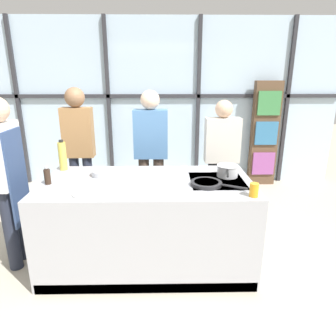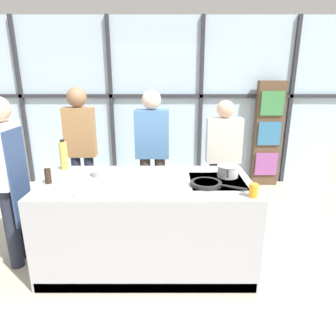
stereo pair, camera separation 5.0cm
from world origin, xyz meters
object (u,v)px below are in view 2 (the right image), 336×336
object	(u,v)px
saucepan	(228,171)
spectator_center_left	(152,148)
pepper_grinder	(48,175)
frying_pan	(207,184)
mixing_bowl	(104,172)
oil_bottle	(64,155)
juice_glass_near	(253,190)
spectator_center_right	(223,154)
spectator_far_left	(81,145)
chef	(8,173)
white_plate	(85,193)

from	to	relation	value
saucepan	spectator_center_left	bearing A→B (deg)	131.90
saucepan	pepper_grinder	xyz separation A→B (m)	(-1.74, -0.19, 0.02)
frying_pan	saucepan	xyz separation A→B (m)	(0.24, 0.25, 0.04)
mixing_bowl	oil_bottle	xyz separation A→B (m)	(-0.47, 0.20, 0.13)
saucepan	juice_glass_near	xyz separation A→B (m)	(0.12, -0.53, -0.00)
spectator_center_right	frying_pan	distance (m)	1.21
mixing_bowl	saucepan	bearing A→B (deg)	-2.50
spectator_far_left	juice_glass_near	size ratio (longest dim) A/B	14.79
spectator_far_left	mixing_bowl	distance (m)	0.97
spectator_center_right	oil_bottle	size ratio (longest dim) A/B	4.81
spectator_center_left	juice_glass_near	bearing A→B (deg)	122.94
spectator_far_left	chef	bearing A→B (deg)	67.65
saucepan	mixing_bowl	distance (m)	1.27
chef	spectator_far_left	size ratio (longest dim) A/B	0.98
oil_bottle	spectator_far_left	bearing A→B (deg)	89.79
saucepan	chef	bearing A→B (deg)	-176.77
frying_pan	spectator_center_right	bearing A→B (deg)	72.88
saucepan	oil_bottle	size ratio (longest dim) A/B	1.20
frying_pan	juice_glass_near	size ratio (longest dim) A/B	4.18
pepper_grinder	juice_glass_near	size ratio (longest dim) A/B	1.52
oil_bottle	spectator_center_left	bearing A→B (deg)	34.97
spectator_center_right	white_plate	distance (m)	1.98
spectator_center_right	pepper_grinder	size ratio (longest dim) A/B	8.84
pepper_grinder	juice_glass_near	bearing A→B (deg)	-10.27
white_plate	pepper_grinder	size ratio (longest dim) A/B	1.25
chef	spectator_center_left	distance (m)	1.69
spectator_center_right	oil_bottle	distance (m)	1.96
spectator_center_right	pepper_grinder	xyz separation A→B (m)	(-1.86, -1.09, 0.08)
spectator_center_right	mixing_bowl	world-z (taller)	spectator_center_right
chef	juice_glass_near	world-z (taller)	chef
spectator_center_left	pepper_grinder	xyz separation A→B (m)	(-0.93, -1.09, -0.00)
chef	spectator_far_left	bearing A→B (deg)	157.65
spectator_center_left	spectator_center_right	xyz separation A→B (m)	(0.92, 0.00, -0.08)
mixing_bowl	oil_bottle	bearing A→B (deg)	156.91
chef	spectator_far_left	distance (m)	1.11
frying_pan	saucepan	bearing A→B (deg)	46.07
spectator_center_left	frying_pan	size ratio (longest dim) A/B	3.47
spectator_far_left	spectator_center_left	size ratio (longest dim) A/B	1.02
mixing_bowl	oil_bottle	world-z (taller)	oil_bottle
oil_bottle	juice_glass_near	bearing A→B (deg)	-22.88
spectator_center_right	juice_glass_near	distance (m)	1.43
spectator_center_left	spectator_center_right	bearing A→B (deg)	-180.00
spectator_center_right	white_plate	world-z (taller)	spectator_center_right
spectator_far_left	juice_glass_near	world-z (taller)	spectator_far_left
spectator_center_left	oil_bottle	size ratio (longest dim) A/B	5.17
spectator_far_left	pepper_grinder	size ratio (longest dim) A/B	9.70
spectator_far_left	white_plate	bearing A→B (deg)	106.65
spectator_center_right	pepper_grinder	distance (m)	2.15
spectator_center_left	juice_glass_near	xyz separation A→B (m)	(0.92, -1.43, -0.02)
oil_bottle	frying_pan	bearing A→B (deg)	-18.72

